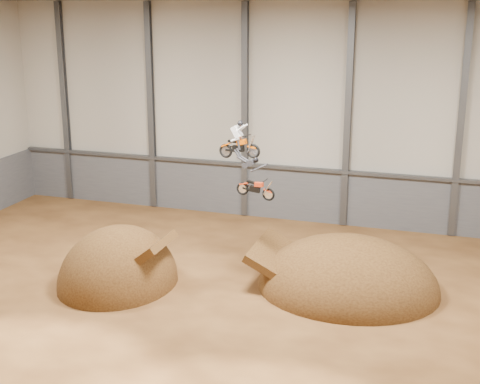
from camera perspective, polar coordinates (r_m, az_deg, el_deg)
name	(u,v)px	position (r m, az deg, el deg)	size (l,w,h in m)	color
floor	(218,317)	(31.15, -1.89, -10.59)	(40.00, 40.00, 0.00)	#4C2C14
back_wall	(296,115)	(42.85, 4.79, 6.60)	(40.00, 0.10, 14.00)	#B6AFA1
lower_band_back	(294,194)	(43.91, 4.61, -0.19)	(39.80, 0.18, 3.50)	#54565C
steel_rail	(294,168)	(43.30, 4.61, 2.04)	(39.80, 0.35, 0.20)	#47494F
steel_column_0	(65,103)	(49.12, -14.72, 7.33)	(0.40, 0.36, 13.90)	#47494F
steel_column_1	(151,108)	(45.92, -7.60, 7.14)	(0.40, 0.36, 13.90)	#47494F
steel_column_2	(245,112)	(43.52, 0.43, 6.80)	(0.40, 0.36, 13.90)	#47494F
steel_column_3	(348,118)	(42.05, 9.18, 6.28)	(0.40, 0.36, 13.90)	#47494F
steel_column_4	(461,123)	(41.60, 18.33, 5.57)	(0.40, 0.36, 13.90)	#47494F
takeoff_ramp	(119,283)	(35.17, -10.30, -7.64)	(5.93, 6.84, 5.93)	#361F0D
landing_ramp	(347,289)	(34.37, 9.15, -8.15)	(9.09, 8.04, 5.24)	#361F0D
fmx_rider_a	(240,138)	(33.73, 0.00, 4.64)	(2.30, 0.88, 2.08)	#D45102
fmx_rider_b	(255,175)	(33.01, 1.28, 1.43)	(2.67, 0.76, 2.29)	red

